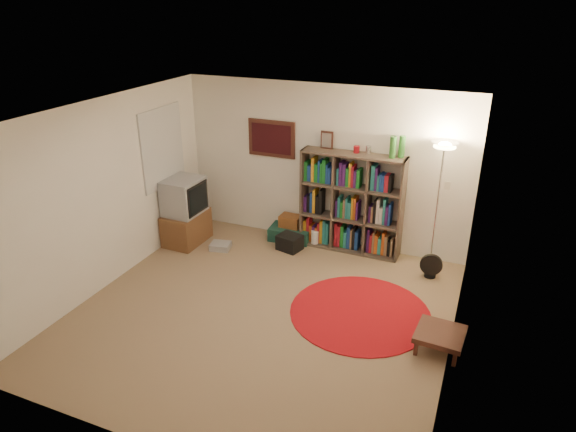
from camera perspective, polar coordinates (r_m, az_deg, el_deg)
name	(u,v)px	position (r m, az deg, el deg)	size (l,w,h in m)	color
room	(258,219)	(6.01, -3.37, -0.32)	(4.54, 4.54, 2.54)	#8B6F52
bookshelf	(351,203)	(7.86, 7.00, 1.44)	(1.56, 0.47, 1.86)	#4B3C32
floor_lamp	(442,165)	(7.23, 16.78, 5.45)	(0.40, 0.40, 1.88)	silver
floor_fan	(431,266)	(7.48, 15.61, -5.36)	(0.31, 0.18, 0.35)	black
tv_stand	(185,212)	(8.23, -11.33, 0.41)	(0.54, 0.74, 1.07)	brown
dvd_box	(220,246)	(8.10, -7.51, -3.33)	(0.35, 0.31, 0.10)	#9A9A9E
suitcase	(291,233)	(8.32, 0.31, -1.90)	(0.69, 0.47, 0.21)	#14382E
wicker_basket	(291,221)	(8.26, 0.29, -0.57)	(0.34, 0.25, 0.19)	brown
duffel_bag	(290,242)	(7.99, 0.19, -2.95)	(0.41, 0.37, 0.24)	black
paper_towel	(315,238)	(8.13, 3.00, -2.45)	(0.14, 0.14, 0.25)	white
red_rug	(360,312)	(6.60, 8.00, -10.57)	(1.76, 1.76, 0.02)	maroon
side_table	(440,335)	(6.09, 16.54, -12.52)	(0.55, 0.55, 0.24)	#3B1B14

